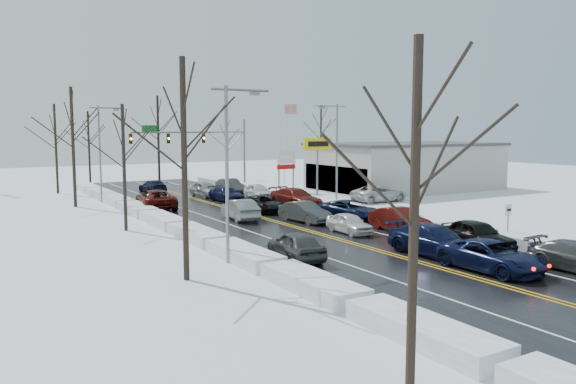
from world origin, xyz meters
TOP-DOWN VIEW (x-y plane):
  - ground at (0.00, 0.00)m, footprint 160.00×160.00m
  - road_surface at (0.00, 2.00)m, footprint 14.00×84.00m
  - snow_bank_left at (-7.60, 2.00)m, footprint 1.76×72.00m
  - snow_bank_right at (7.60, 2.00)m, footprint 1.76×72.00m
  - traffic_signal_mast at (3.45, 27.99)m, footprint 13.28×0.39m
  - tires_plus_sign at (10.50, 15.99)m, footprint 3.20×0.34m
  - used_vehicles_sign at (10.50, 22.00)m, footprint 2.20×0.22m
  - speed_limit_sign at (8.20, -8.00)m, footprint 0.55×0.09m
  - flagpole at (15.17, 30.00)m, footprint 1.87×1.20m
  - dealership_building at (23.98, 18.00)m, footprint 20.40×12.40m
  - streetlight_ne at (8.30, 10.00)m, footprint 3.20×0.25m
  - streetlight_sw at (-8.30, -4.00)m, footprint 3.20×0.25m
  - streetlight_nw at (-8.30, 24.00)m, footprint 3.20×0.25m
  - tree_left_a at (-11.00, -20.00)m, footprint 3.60×3.60m
  - tree_left_b at (-11.50, -6.00)m, footprint 4.00×4.00m
  - tree_left_c at (-10.50, 8.00)m, footprint 3.40×3.40m
  - tree_left_d at (-11.20, 22.00)m, footprint 4.20×4.20m
  - tree_left_e at (-10.80, 34.00)m, footprint 3.80×3.80m
  - tree_far_b at (-6.00, 41.00)m, footprint 3.60×3.60m
  - tree_far_c at (2.00, 39.00)m, footprint 4.40×4.40m
  - tree_far_d at (12.00, 40.50)m, footprint 3.40×3.40m
  - tree_far_e at (28.00, 41.00)m, footprint 4.20×4.20m
  - queued_car_2 at (1.70, -12.12)m, footprint 2.54×5.38m
  - queued_car_3 at (1.78, -8.25)m, footprint 2.49×5.78m
  - queued_car_4 at (1.89, -0.59)m, footprint 1.76×3.98m
  - queued_car_5 at (1.78, 4.69)m, footprint 2.11×4.69m
  - queued_car_6 at (1.73, 10.83)m, footprint 2.42×4.98m
  - queued_car_7 at (1.85, 18.58)m, footprint 2.26×4.78m
  - queued_car_8 at (1.56, 23.00)m, footprint 2.19×4.70m
  - queued_car_12 at (5.16, -8.29)m, footprint 2.62×5.12m
  - queued_car_13 at (5.11, -1.90)m, footprint 1.84×4.87m
  - queued_car_14 at (5.32, 3.83)m, footprint 3.13×5.58m
  - queued_car_15 at (5.34, 11.67)m, footprint 2.94×5.96m
  - queued_car_16 at (5.28, 18.61)m, footprint 2.29×4.64m
  - queued_car_17 at (5.30, 25.02)m, footprint 1.69×4.63m
  - oncoming_car_0 at (-1.79, 8.25)m, footprint 2.14×4.84m
  - oncoming_car_1 at (-5.44, 17.21)m, footprint 3.57×6.34m
  - oncoming_car_2 at (-1.85, 29.45)m, footprint 2.07×4.80m
  - oncoming_car_3 at (-5.11, -5.14)m, footprint 2.38×4.71m
  - parked_car_0 at (14.17, 10.92)m, footprint 5.61×2.62m
  - parked_car_1 at (17.07, 16.16)m, footprint 2.84×5.89m
  - parked_car_2 at (14.98, 20.60)m, footprint 1.97×4.30m

SIDE VIEW (x-z plane):
  - ground at x=0.00m, z-range 0.00..0.00m
  - snow_bank_left at x=-7.60m, z-range -0.35..0.35m
  - snow_bank_right at x=7.60m, z-range -0.35..0.35m
  - queued_car_2 at x=1.70m, z-range -0.74..0.74m
  - queued_car_3 at x=1.78m, z-range -0.83..0.83m
  - queued_car_4 at x=1.89m, z-range -0.66..0.66m
  - queued_car_5 at x=1.78m, z-range -0.75..0.75m
  - queued_car_6 at x=1.73m, z-range -0.68..0.68m
  - queued_car_7 at x=1.85m, z-range -0.67..0.67m
  - queued_car_8 at x=1.56m, z-range -0.78..0.78m
  - queued_car_12 at x=5.16m, z-range -0.83..0.83m
  - queued_car_13 at x=5.11m, z-range -0.79..0.79m
  - queued_car_14 at x=5.32m, z-range -0.74..0.74m
  - queued_car_15 at x=5.34m, z-range -0.83..0.83m
  - queued_car_16 at x=5.28m, z-range -0.76..0.76m
  - queued_car_17 at x=5.30m, z-range -0.76..0.76m
  - oncoming_car_0 at x=-1.79m, z-range -0.77..0.77m
  - oncoming_car_1 at x=-5.44m, z-range -0.84..0.84m
  - oncoming_car_2 at x=-1.85m, z-range -0.69..0.69m
  - oncoming_car_3 at x=-5.11m, z-range -0.77..0.77m
  - parked_car_0 at x=14.17m, z-range -0.78..0.78m
  - parked_car_1 at x=17.07m, z-range -0.83..0.83m
  - parked_car_2 at x=14.98m, z-range -0.71..0.71m
  - road_surface at x=0.00m, z-range 0.00..0.01m
  - speed_limit_sign at x=8.20m, z-range 0.46..2.81m
  - dealership_building at x=23.98m, z-range 0.01..5.31m
  - used_vehicles_sign at x=10.50m, z-range 0.99..5.64m
  - tires_plus_sign at x=10.50m, z-range 1.99..7.99m
  - streetlight_ne at x=8.30m, z-range 0.81..9.81m
  - streetlight_sw at x=-8.30m, z-range 0.81..9.81m
  - streetlight_nw at x=-8.30m, z-range 0.81..9.81m
  - traffic_signal_mast at x=3.45m, z-range 1.48..9.48m
  - flagpole at x=15.17m, z-range 0.93..10.93m
  - tree_left_c at x=-10.50m, z-range 1.69..10.19m
  - tree_far_d at x=12.00m, z-range 1.69..10.19m
  - tree_left_a at x=-11.00m, z-range 1.79..10.79m
  - tree_far_b at x=-6.00m, z-range 1.79..10.79m
  - tree_left_e at x=-10.80m, z-range 1.89..11.39m
  - tree_left_b at x=-11.50m, z-range 1.99..11.99m
  - tree_left_d at x=-11.20m, z-range 2.08..12.58m
  - tree_far_e at x=28.00m, z-range 2.08..12.58m
  - tree_far_c at x=2.00m, z-range 2.18..13.18m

